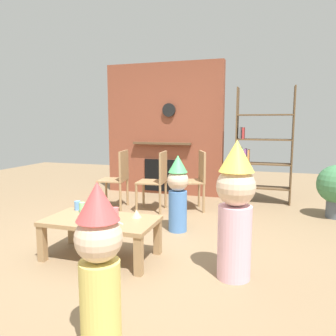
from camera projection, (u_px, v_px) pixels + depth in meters
name	position (u px, v px, depth m)	size (l,w,h in m)	color
ground_plane	(144.00, 244.00, 3.59)	(12.00, 12.00, 0.00)	#846B4C
brick_fireplace_feature	(164.00, 130.00, 6.07)	(2.20, 0.28, 2.40)	brown
bookshelf	(260.00, 150.00, 5.40)	(0.90, 0.28, 1.90)	brown
coffee_table	(101.00, 225.00, 3.20)	(1.09, 0.59, 0.39)	#9E7A51
paper_cup_near_left	(77.00, 206.00, 3.51)	(0.06, 0.06, 0.10)	#669EE0
paper_cup_near_right	(82.00, 207.00, 3.42)	(0.06, 0.06, 0.11)	#8CD18C
paper_cup_center	(115.00, 213.00, 3.20)	(0.07, 0.07, 0.11)	#E5666B
paper_plate_front	(108.00, 214.00, 3.33)	(0.19, 0.19, 0.01)	white
paper_plate_rear	(95.00, 222.00, 3.06)	(0.19, 0.19, 0.01)	white
birthday_cake_slice	(137.00, 214.00, 3.23)	(0.10, 0.10, 0.08)	#EAC68C
table_fork	(119.00, 222.00, 3.07)	(0.15, 0.02, 0.01)	silver
child_with_cone_hat	(99.00, 262.00, 1.87)	(0.28, 0.28, 1.00)	#E0CC66
child_in_pink	(235.00, 207.00, 2.73)	(0.33, 0.33, 1.19)	#EAB2C6
child_by_the_chairs	(178.00, 191.00, 3.97)	(0.26, 0.26, 0.94)	#4C7FC6
dining_chair_left	(118.00, 176.00, 5.05)	(0.45, 0.45, 0.90)	#9E7A51
dining_chair_middle	(157.00, 177.00, 4.89)	(0.43, 0.43, 0.90)	#9E7A51
dining_chair_right	(196.00, 177.00, 4.95)	(0.53, 0.53, 0.90)	#9E7A51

